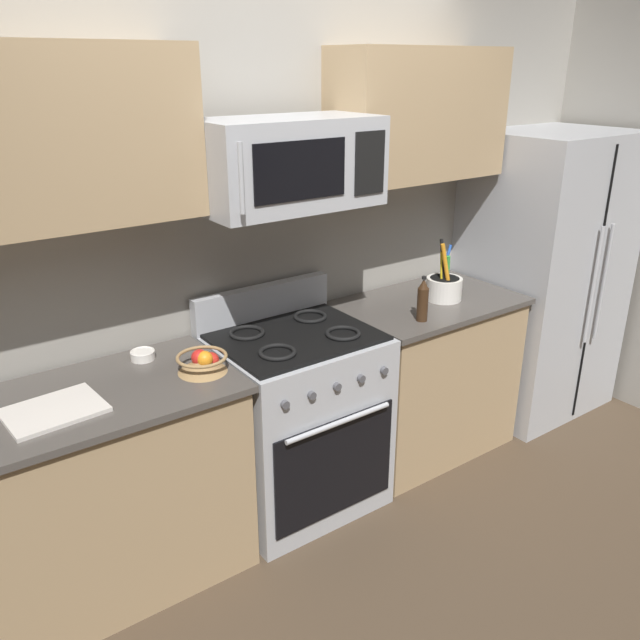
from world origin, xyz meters
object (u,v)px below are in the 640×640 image
Objects in this scene: refrigerator at (542,275)px; utensil_crock at (444,287)px; apple_loose at (211,360)px; prep_bowl at (143,355)px; cutting_board at (54,410)px; range_oven at (296,418)px; microwave at (288,163)px; fruit_basket at (202,362)px; bottle_soy at (423,300)px.

utensil_crock is (-0.89, -0.01, 0.10)m from refrigerator.
refrigerator is 24.38× the size of apple_loose.
cutting_board is at bearing -150.46° from prep_bowl.
range_oven is at bearing -15.84° from prep_bowl.
range_oven is 1.25m from microwave.
refrigerator is 2.32m from apple_loose.
bottle_soy is (1.16, -0.12, 0.06)m from fruit_basket.
utensil_crock is at bearing -3.57° from microwave.
microwave reaches higher than bottle_soy.
prep_bowl is (-0.20, 0.25, -0.01)m from apple_loose.
range_oven is 0.67m from apple_loose.
fruit_basket is at bearing -1.08° from cutting_board.
refrigerator is 1.23m from bottle_soy.
cutting_board is at bearing -176.84° from range_oven.
bottle_soy is (-1.21, -0.17, 0.14)m from refrigerator.
apple_loose is (-0.47, -0.06, 0.47)m from range_oven.
range_oven is at bearing 163.49° from bottle_soy.
microwave is at bearing 11.12° from apple_loose.
refrigerator is 2.03m from microwave.
range_oven is at bearing -90.00° from microwave.
utensil_crock is at bearing -179.07° from refrigerator.
range_oven is 5.06× the size of fruit_basket.
range_oven is 0.62× the size of refrigerator.
range_oven is 1.09m from utensil_crock.
microwave is 1.05m from prep_bowl.
range_oven reaches higher than apple_loose.
range_oven is 0.84m from prep_bowl.
refrigerator is 8.15× the size of fruit_basket.
bottle_soy is at bearing -18.79° from microwave.
bottle_soy reaches higher than fruit_basket.
fruit_basket is 0.92× the size of bottle_soy.
utensil_crock is 0.98× the size of cutting_board.
range_oven is at bearing 179.47° from refrigerator.
utensil_crock is 4.66× the size of apple_loose.
cutting_board is at bearing 179.78° from apple_loose.
range_oven is 10.23× the size of prep_bowl.
microwave is at bearing 90.00° from range_oven.
bottle_soy is (-0.32, -0.16, 0.04)m from utensil_crock.
cutting_board is at bearing -175.40° from microwave.
microwave reaches higher than apple_loose.
apple_loose is 0.68× the size of prep_bowl.
utensil_crock reaches higher than cutting_board.
range_oven is 3.17× the size of cutting_board.
utensil_crock reaches higher than bottle_soy.
cutting_board is 1.77m from bottle_soy.
fruit_basket is 1.16m from bottle_soy.
prep_bowl is at bearing 163.84° from bottle_soy.
fruit_basket is (-1.47, -0.04, -0.03)m from utensil_crock.
cutting_board is at bearing -179.14° from refrigerator.
range_oven reaches higher than prep_bowl.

